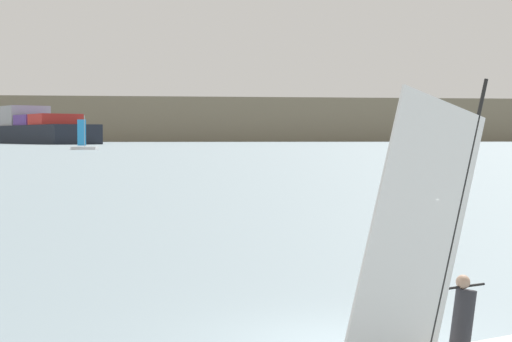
{
  "coord_description": "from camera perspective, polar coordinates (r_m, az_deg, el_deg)",
  "views": [
    {
      "loc": [
        -1.68,
        -13.24,
        3.42
      ],
      "look_at": [
        -1.28,
        11.0,
        2.4
      ],
      "focal_mm": 57.1,
      "sensor_mm": 36.0,
      "label": 1
    }
  ],
  "objects": [
    {
      "name": "distant_headland",
      "position": [
        777.65,
        -7.87,
        3.31
      ],
      "size": [
        1155.93,
        529.97,
        31.96
      ],
      "primitive_type": "cube",
      "rotation": [
        0.0,
        0.0,
        0.12
      ],
      "color": "#756B56",
      "rests_on": "ground_plane"
    },
    {
      "name": "small_sailboat",
      "position": [
        225.15,
        -11.93,
        1.68
      ],
      "size": [
        7.3,
        3.74,
        9.24
      ],
      "rotation": [
        0.0,
        0.0,
        6.14
      ],
      "color": "white",
      "rests_on": "ground_plane"
    },
    {
      "name": "windsurfer",
      "position": [
        12.74,
        13.22,
        -7.94
      ],
      "size": [
        3.7,
        2.35,
        4.43
      ],
      "rotation": [
        0.0,
        0.0,
        0.52
      ],
      "color": "white",
      "rests_on": "ground_plane"
    },
    {
      "name": "cargo_ship",
      "position": [
        460.22,
        -16.59,
        2.9
      ],
      "size": [
        117.05,
        162.13,
        36.33
      ],
      "rotation": [
        0.0,
        0.0,
        5.29
      ],
      "color": "black",
      "rests_on": "ground_plane"
    }
  ]
}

